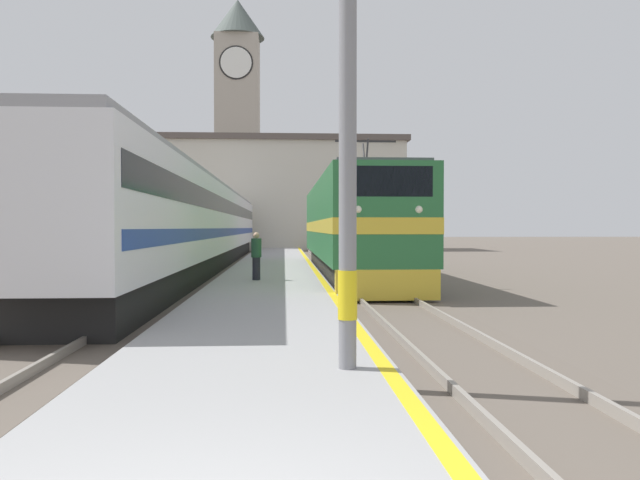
# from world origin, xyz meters

# --- Properties ---
(ground_plane) EXTENTS (200.00, 200.00, 0.00)m
(ground_plane) POSITION_xyz_m (0.00, 30.00, 0.00)
(ground_plane) COLOR #60564C
(platform) EXTENTS (3.71, 140.00, 0.28)m
(platform) POSITION_xyz_m (0.00, 25.00, 0.14)
(platform) COLOR #999999
(platform) RESTS_ON ground
(rail_track_near) EXTENTS (2.84, 140.00, 0.16)m
(rail_track_near) POSITION_xyz_m (3.17, 25.00, 0.03)
(rail_track_near) COLOR #60564C
(rail_track_near) RESTS_ON ground
(rail_track_far) EXTENTS (2.84, 140.00, 0.16)m
(rail_track_far) POSITION_xyz_m (-3.62, 25.00, 0.03)
(rail_track_far) COLOR #60564C
(rail_track_far) RESTS_ON ground
(locomotive_train) EXTENTS (2.92, 18.52, 4.90)m
(locomotive_train) POSITION_xyz_m (3.17, 22.13, 2.00)
(locomotive_train) COLOR black
(locomotive_train) RESTS_ON ground
(passenger_train) EXTENTS (2.92, 42.39, 4.05)m
(passenger_train) POSITION_xyz_m (-3.62, 27.95, 2.18)
(passenger_train) COLOR black
(passenger_train) RESTS_ON ground
(catenary_mast) EXTENTS (2.24, 0.24, 8.39)m
(catenary_mast) POSITION_xyz_m (1.32, 4.48, 4.50)
(catenary_mast) COLOR gray
(catenary_mast) RESTS_ON platform
(person_on_platform) EXTENTS (0.34, 0.34, 1.57)m
(person_on_platform) POSITION_xyz_m (-0.45, 17.46, 1.09)
(person_on_platform) COLOR #23232D
(person_on_platform) RESTS_ON platform
(clock_tower) EXTENTS (5.62, 5.62, 26.00)m
(clock_tower) POSITION_xyz_m (-4.39, 63.24, 13.90)
(clock_tower) COLOR #ADA393
(clock_tower) RESTS_ON ground
(station_building) EXTENTS (29.34, 8.59, 10.01)m
(station_building) POSITION_xyz_m (-3.34, 54.12, 5.03)
(station_building) COLOR beige
(station_building) RESTS_ON ground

